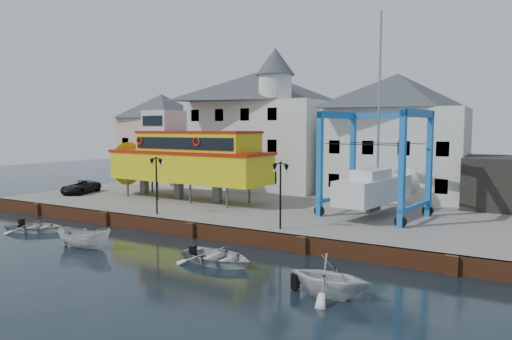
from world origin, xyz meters
The scene contains 15 objects.
ground centered at (0.00, 0.00, 0.00)m, with size 140.00×140.00×0.00m, color black.
hardstanding centered at (0.00, 11.00, 0.50)m, with size 44.00×22.00×1.00m, color slate.
quay_wall centered at (0.00, 0.10, 0.50)m, with size 44.00×0.47×1.00m.
building_pink centered at (-18.00, 18.00, 6.15)m, with size 8.00×7.00×10.30m.
building_white_main centered at (-4.87, 18.39, 7.34)m, with size 14.00×8.30×14.00m.
building_white_right centered at (9.00, 19.00, 6.60)m, with size 12.00×8.00×11.20m.
lamp_post_left centered at (-4.00, 1.20, 4.17)m, with size 1.12×0.32×4.20m.
lamp_post_right centered at (6.00, 1.20, 4.17)m, with size 1.12×0.32×4.20m.
tour_boat centered at (-7.48, 8.02, 4.69)m, with size 18.24×5.55×7.83m.
travel_lift centered at (10.06, 9.06, 3.39)m, with size 7.51×9.78×14.35m.
van centered at (-17.88, 5.95, 1.62)m, with size 2.05×4.44×1.23m, color black.
motorboat_a centered at (-3.89, -5.34, 0.00)m, with size 1.41×3.74×1.45m, color silver.
motorboat_b centered at (4.81, -4.01, 0.00)m, with size 3.16×4.43×0.92m, color silver.
motorboat_c centered at (11.76, -5.67, 0.00)m, with size 3.15×3.65×1.92m, color silver.
motorboat_d centered at (-10.65, -3.92, 0.00)m, with size 2.92×4.09×0.85m, color silver.
Camera 1 is at (18.36, -23.78, 7.13)m, focal length 32.00 mm.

